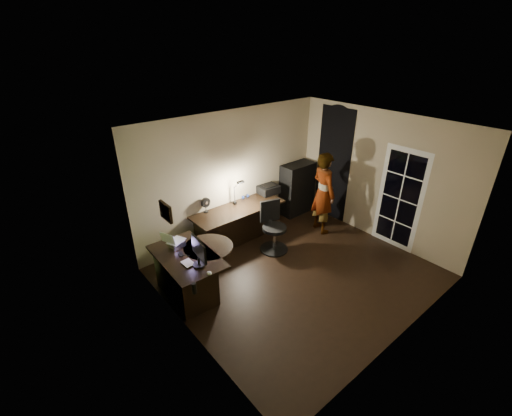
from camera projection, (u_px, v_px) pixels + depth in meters
floor at (298, 273)px, 6.38m from camera, size 4.50×4.00×0.01m
ceiling at (308, 129)px, 5.15m from camera, size 4.50×4.00×0.01m
wall_back at (232, 175)px, 7.15m from camera, size 4.50×0.01×2.70m
wall_front at (416, 263)px, 4.39m from camera, size 4.50×0.01×2.70m
wall_left at (183, 258)px, 4.49m from camera, size 0.01×4.00×2.70m
wall_right at (378, 177)px, 7.05m from camera, size 0.01×4.00×2.70m
green_wall_overlay at (184, 258)px, 4.50m from camera, size 0.00×4.00×2.70m
arched_doorway at (333, 165)px, 7.85m from camera, size 0.01×0.90×2.60m
french_door at (400, 199)px, 6.80m from camera, size 0.02×0.92×2.10m
framed_picture at (166, 212)px, 4.59m from camera, size 0.04×0.30×0.25m
desk_left at (188, 275)px, 5.71m from camera, size 0.88×1.38×0.78m
desk_right at (239, 224)px, 7.25m from camera, size 2.03×0.71×0.76m
cabinet at (297, 189)px, 8.31m from camera, size 0.85×0.43×1.26m
laptop_stand at (177, 244)px, 5.72m from camera, size 0.26×0.23×0.10m
laptop at (176, 236)px, 5.65m from camera, size 0.39×0.38×0.21m
monitor at (198, 256)px, 5.21m from camera, size 0.16×0.49×0.32m
mouse at (209, 273)px, 5.07m from camera, size 0.08×0.11×0.04m
phone at (181, 254)px, 5.53m from camera, size 0.10×0.15×0.01m
pen at (185, 255)px, 5.50m from camera, size 0.10×0.12×0.01m
speaker at (194, 288)px, 4.66m from camera, size 0.07×0.07×0.17m
notepad at (188, 263)px, 5.31m from camera, size 0.15×0.21×0.01m
desk_fan at (206, 205)px, 6.86m from camera, size 0.22×0.14×0.32m
headphones at (245, 196)px, 7.51m from camera, size 0.17×0.08×0.08m
printer at (269, 189)px, 7.71m from camera, size 0.47×0.37×0.20m
desk_lamp at (234, 191)px, 7.10m from camera, size 0.25×0.32×0.63m
office_chair at (275, 228)px, 6.85m from camera, size 0.72×0.72×1.03m
person at (323, 193)px, 7.40m from camera, size 0.58×0.74×1.82m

